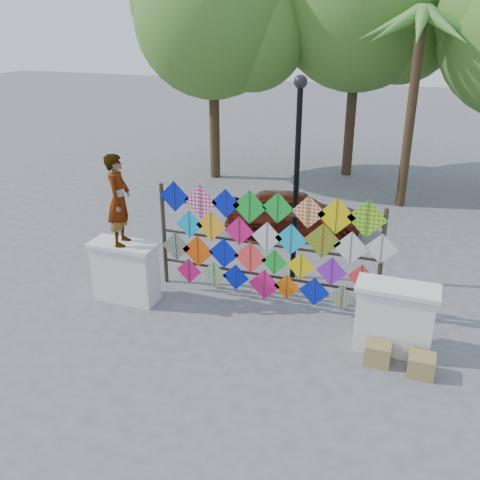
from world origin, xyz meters
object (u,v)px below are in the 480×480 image
at_px(vendor_woman, 119,200).
at_px(sedan, 293,213).
at_px(lamppost, 297,162).
at_px(kite_rack, 268,246).

relative_size(vendor_woman, sedan, 0.51).
height_order(sedan, lamppost, lamppost).
distance_m(sedan, lamppost, 3.31).
bearing_deg(sedan, vendor_woman, 140.35).
xyz_separation_m(vendor_woman, sedan, (2.35, 4.69, -1.58)).
xyz_separation_m(kite_rack, sedan, (-0.45, 3.77, -0.64)).
bearing_deg(lamppost, kite_rack, -99.43).
xyz_separation_m(sedan, lamppost, (0.66, -2.49, 2.07)).
bearing_deg(lamppost, sedan, 104.77).
height_order(vendor_woman, sedan, vendor_woman).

